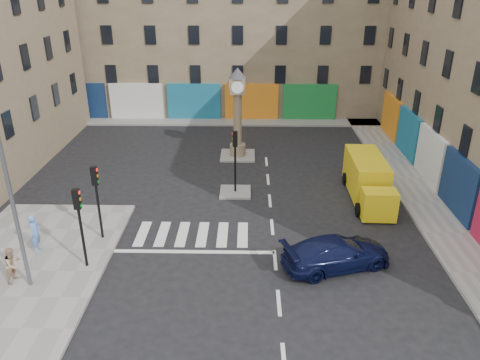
{
  "coord_description": "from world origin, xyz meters",
  "views": [
    {
      "loc": [
        -1.25,
        -16.89,
        11.94
      ],
      "look_at": [
        -1.67,
        5.4,
        2.0
      ],
      "focal_mm": 35.0,
      "sensor_mm": 36.0,
      "label": 1
    }
  ],
  "objects_px": {
    "lamp_post": "(8,182)",
    "pedestrian_tan": "(13,264)",
    "navy_sedan": "(336,253)",
    "pedestrian_blue": "(35,233)",
    "yellow_van": "(368,179)",
    "traffic_light_left_far": "(96,191)",
    "clock_pillar": "(238,107)",
    "traffic_light_left_near": "(79,216)",
    "traffic_light_island": "(235,152)"
  },
  "relations": [
    {
      "from": "traffic_light_left_far",
      "to": "yellow_van",
      "type": "xyz_separation_m",
      "value": [
        13.9,
        5.02,
        -1.52
      ]
    },
    {
      "from": "lamp_post",
      "to": "clock_pillar",
      "type": "xyz_separation_m",
      "value": [
        8.2,
        15.2,
        -1.24
      ]
    },
    {
      "from": "traffic_light_left_far",
      "to": "pedestrian_blue",
      "type": "height_order",
      "value": "traffic_light_left_far"
    },
    {
      "from": "clock_pillar",
      "to": "pedestrian_tan",
      "type": "relative_size",
      "value": 3.92
    },
    {
      "from": "navy_sedan",
      "to": "pedestrian_blue",
      "type": "relative_size",
      "value": 2.68
    },
    {
      "from": "clock_pillar",
      "to": "navy_sedan",
      "type": "distance_m",
      "value": 14.51
    },
    {
      "from": "traffic_light_island",
      "to": "lamp_post",
      "type": "bearing_deg",
      "value": -131.71
    },
    {
      "from": "traffic_light_left_near",
      "to": "traffic_light_left_far",
      "type": "height_order",
      "value": "same"
    },
    {
      "from": "traffic_light_island",
      "to": "navy_sedan",
      "type": "bearing_deg",
      "value": -58.11
    },
    {
      "from": "traffic_light_left_near",
      "to": "traffic_light_island",
      "type": "xyz_separation_m",
      "value": [
        6.3,
        7.8,
        -0.03
      ]
    },
    {
      "from": "traffic_light_left_near",
      "to": "clock_pillar",
      "type": "relative_size",
      "value": 0.61
    },
    {
      "from": "pedestrian_blue",
      "to": "clock_pillar",
      "type": "bearing_deg",
      "value": -35.5
    },
    {
      "from": "traffic_light_left_near",
      "to": "yellow_van",
      "type": "relative_size",
      "value": 0.6
    },
    {
      "from": "navy_sedan",
      "to": "traffic_light_left_near",
      "type": "bearing_deg",
      "value": 73.33
    },
    {
      "from": "traffic_light_left_far",
      "to": "pedestrian_blue",
      "type": "relative_size",
      "value": 2.04
    },
    {
      "from": "pedestrian_tan",
      "to": "clock_pillar",
      "type": "bearing_deg",
      "value": -15.66
    },
    {
      "from": "traffic_light_left_far",
      "to": "navy_sedan",
      "type": "xyz_separation_m",
      "value": [
        10.94,
        -2.06,
        -1.92
      ]
    },
    {
      "from": "clock_pillar",
      "to": "yellow_van",
      "type": "relative_size",
      "value": 0.99
    },
    {
      "from": "yellow_van",
      "to": "pedestrian_tan",
      "type": "height_order",
      "value": "yellow_van"
    },
    {
      "from": "traffic_light_left_near",
      "to": "pedestrian_tan",
      "type": "relative_size",
      "value": 2.38
    },
    {
      "from": "yellow_van",
      "to": "pedestrian_blue",
      "type": "distance_m",
      "value": 17.68
    },
    {
      "from": "pedestrian_tan",
      "to": "yellow_van",
      "type": "bearing_deg",
      "value": -47.44
    },
    {
      "from": "navy_sedan",
      "to": "yellow_van",
      "type": "bearing_deg",
      "value": -41.16
    },
    {
      "from": "lamp_post",
      "to": "pedestrian_tan",
      "type": "height_order",
      "value": "lamp_post"
    },
    {
      "from": "clock_pillar",
      "to": "pedestrian_tan",
      "type": "xyz_separation_m",
      "value": [
        -8.92,
        -14.92,
        -2.62
      ]
    },
    {
      "from": "traffic_light_left_far",
      "to": "navy_sedan",
      "type": "relative_size",
      "value": 0.76
    },
    {
      "from": "traffic_light_left_far",
      "to": "lamp_post",
      "type": "distance_m",
      "value": 4.77
    },
    {
      "from": "traffic_light_left_far",
      "to": "pedestrian_tan",
      "type": "xyz_separation_m",
      "value": [
        -2.62,
        -3.52,
        -1.69
      ]
    },
    {
      "from": "navy_sedan",
      "to": "yellow_van",
      "type": "relative_size",
      "value": 0.79
    },
    {
      "from": "traffic_light_left_near",
      "to": "traffic_light_island",
      "type": "relative_size",
      "value": 1.0
    },
    {
      "from": "navy_sedan",
      "to": "clock_pillar",
      "type": "bearing_deg",
      "value": 0.57
    },
    {
      "from": "lamp_post",
      "to": "pedestrian_blue",
      "type": "relative_size",
      "value": 4.59
    },
    {
      "from": "pedestrian_tan",
      "to": "navy_sedan",
      "type": "bearing_deg",
      "value": -68.61
    },
    {
      "from": "lamp_post",
      "to": "yellow_van",
      "type": "bearing_deg",
      "value": 29.17
    },
    {
      "from": "traffic_light_left_far",
      "to": "pedestrian_tan",
      "type": "distance_m",
      "value": 4.71
    },
    {
      "from": "lamp_post",
      "to": "pedestrian_tan",
      "type": "distance_m",
      "value": 3.94
    },
    {
      "from": "yellow_van",
      "to": "pedestrian_blue",
      "type": "height_order",
      "value": "yellow_van"
    },
    {
      "from": "traffic_light_left_far",
      "to": "lamp_post",
      "type": "height_order",
      "value": "lamp_post"
    },
    {
      "from": "traffic_light_island",
      "to": "traffic_light_left_near",
      "type": "bearing_deg",
      "value": -128.93
    },
    {
      "from": "traffic_light_left_near",
      "to": "pedestrian_tan",
      "type": "bearing_deg",
      "value": -156.79
    },
    {
      "from": "lamp_post",
      "to": "navy_sedan",
      "type": "bearing_deg",
      "value": 7.73
    },
    {
      "from": "traffic_light_left_far",
      "to": "yellow_van",
      "type": "bearing_deg",
      "value": 19.86
    },
    {
      "from": "traffic_light_island",
      "to": "navy_sedan",
      "type": "relative_size",
      "value": 0.76
    },
    {
      "from": "clock_pillar",
      "to": "navy_sedan",
      "type": "height_order",
      "value": "clock_pillar"
    },
    {
      "from": "traffic_light_left_far",
      "to": "clock_pillar",
      "type": "bearing_deg",
      "value": 61.06
    },
    {
      "from": "clock_pillar",
      "to": "pedestrian_tan",
      "type": "distance_m",
      "value": 17.58
    },
    {
      "from": "traffic_light_left_far",
      "to": "clock_pillar",
      "type": "relative_size",
      "value": 0.61
    },
    {
      "from": "clock_pillar",
      "to": "navy_sedan",
      "type": "relative_size",
      "value": 1.26
    },
    {
      "from": "traffic_light_left_far",
      "to": "traffic_light_island",
      "type": "relative_size",
      "value": 1.0
    },
    {
      "from": "lamp_post",
      "to": "clock_pillar",
      "type": "relative_size",
      "value": 1.36
    }
  ]
}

